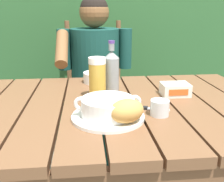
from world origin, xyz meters
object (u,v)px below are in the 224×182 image
at_px(serving_plate, 108,117).
at_px(soup_bowl, 108,106).
at_px(water_glass_small, 160,108).
at_px(table_knife, 147,108).
at_px(bread_roll, 127,111).
at_px(diner_bowl, 98,77).
at_px(butter_tub, 175,89).
at_px(beer_glass, 97,78).
at_px(chair_near_diner, 95,96).
at_px(person_eating, 95,74).
at_px(beer_bottle, 112,72).

bearing_deg(serving_plate, soup_bowl, 180.00).
height_order(serving_plate, water_glass_small, water_glass_small).
xyz_separation_m(water_glass_small, table_knife, (-0.03, 0.06, -0.02)).
height_order(bread_roll, diner_bowl, bread_roll).
bearing_deg(bread_roll, soup_bowl, 130.60).
bearing_deg(serving_plate, butter_tub, 35.42).
relative_size(bread_roll, water_glass_small, 2.15).
height_order(water_glass_small, table_knife, water_glass_small).
bearing_deg(table_knife, serving_plate, -156.01).
xyz_separation_m(soup_bowl, water_glass_small, (0.19, 0.01, -0.02)).
xyz_separation_m(beer_glass, butter_tub, (0.35, 0.00, -0.06)).
bearing_deg(beer_glass, chair_near_diner, 88.87).
relative_size(beer_glass, diner_bowl, 1.15).
bearing_deg(person_eating, chair_near_diner, 89.19).
distance_m(chair_near_diner, water_glass_small, 1.09).
relative_size(beer_glass, butter_tub, 1.46).
relative_size(soup_bowl, diner_bowl, 1.53).
height_order(beer_glass, butter_tub, beer_glass).
height_order(person_eating, beer_glass, person_eating).
bearing_deg(bread_roll, water_glass_small, 28.86).
height_order(person_eating, serving_plate, person_eating).
bearing_deg(soup_bowl, bread_roll, -49.40).
xyz_separation_m(serving_plate, soup_bowl, (-0.00, 0.00, 0.04)).
bearing_deg(soup_bowl, beer_glass, 96.34).
xyz_separation_m(chair_near_diner, beer_bottle, (0.05, -0.76, 0.36)).
bearing_deg(beer_bottle, table_knife, -60.39).
bearing_deg(diner_bowl, butter_tub, -37.50).
bearing_deg(diner_bowl, chair_near_diner, 90.00).
bearing_deg(beer_glass, person_eating, 88.76).
bearing_deg(bread_roll, person_eating, 94.35).
bearing_deg(beer_bottle, soup_bowl, -98.44).
bearing_deg(chair_near_diner, serving_plate, -89.50).
relative_size(bread_roll, diner_bowl, 0.95).
height_order(beer_bottle, butter_tub, beer_bottle).
height_order(person_eating, soup_bowl, person_eating).
distance_m(beer_glass, water_glass_small, 0.31).
xyz_separation_m(water_glass_small, diner_bowl, (-0.20, 0.48, -0.00)).
height_order(water_glass_small, diner_bowl, water_glass_small).
xyz_separation_m(person_eating, diner_bowl, (0.00, -0.35, 0.07)).
xyz_separation_m(butter_tub, diner_bowl, (-0.33, 0.26, -0.00)).
xyz_separation_m(chair_near_diner, serving_plate, (0.01, -1.04, 0.27)).
bearing_deg(soup_bowl, butter_tub, 35.42).
distance_m(person_eating, beer_bottle, 0.58).
distance_m(person_eating, bread_roll, 0.91).
distance_m(serving_plate, soup_bowl, 0.04).
relative_size(serving_plate, bread_roll, 1.76).
distance_m(serving_plate, butter_tub, 0.40).
relative_size(bread_roll, table_knife, 1.04).
bearing_deg(person_eating, bread_roll, -85.65).
bearing_deg(serving_plate, chair_near_diner, 90.50).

